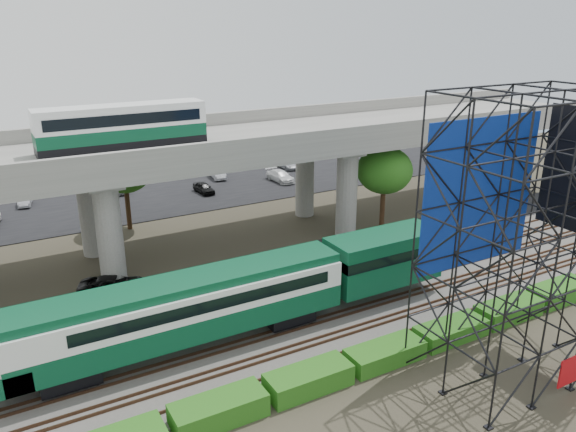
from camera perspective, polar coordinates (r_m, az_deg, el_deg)
ground at (r=35.40m, az=4.05°, el=-11.60°), size 140.00×140.00×0.00m
ballast_bed at (r=36.80m, az=2.32°, el=-10.08°), size 90.00×12.00×0.20m
service_road at (r=43.49m, az=-3.57°, el=-5.34°), size 90.00×5.00×0.08m
parking_lot at (r=64.20m, az=-12.79°, el=2.45°), size 90.00×18.00×0.08m
harbor_water at (r=84.92m, az=-17.21°, el=6.14°), size 140.00×40.00×0.03m
rail_tracks at (r=36.71m, az=2.33°, el=-9.84°), size 90.00×9.52×0.16m
commuter_train at (r=33.03m, az=-6.85°, el=-8.39°), size 29.30×3.06×4.30m
overpass at (r=45.45m, az=-7.47°, el=6.53°), size 80.00×12.00×12.40m
scaffold_tower at (r=30.90m, az=22.66°, el=-2.48°), size 9.36×6.36×15.00m
hedge_strip at (r=32.71m, az=9.83°, el=-13.55°), size 34.60×1.80×1.20m
trees at (r=44.96m, az=-12.26°, el=2.62°), size 40.94×16.94×7.69m
suv at (r=40.91m, az=-17.24°, el=-6.81°), size 5.29×3.87×1.34m
parked_cars at (r=64.18m, az=-10.97°, el=3.16°), size 36.56×9.42×1.28m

